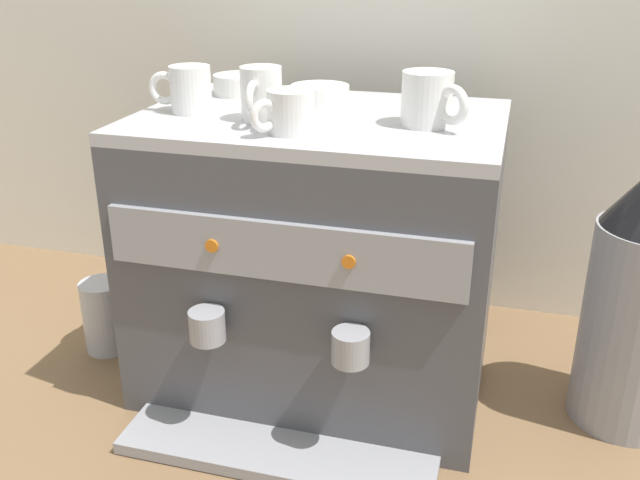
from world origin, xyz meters
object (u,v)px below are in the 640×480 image
at_px(ceramic_cup_1, 188,89).
at_px(ceramic_cup_2, 289,112).
at_px(ceramic_bowl_0, 320,95).
at_px(milk_pitcher, 105,316).
at_px(ceramic_cup_3, 261,94).
at_px(ceramic_bowl_1, 239,85).
at_px(ceramic_cup_0, 429,99).
at_px(espresso_machine, 319,255).

relative_size(ceramic_cup_1, ceramic_cup_2, 1.15).
bearing_deg(ceramic_bowl_0, ceramic_cup_2, -86.73).
bearing_deg(milk_pitcher, ceramic_cup_1, -1.68).
height_order(ceramic_cup_3, ceramic_bowl_1, ceramic_cup_3).
height_order(ceramic_cup_0, milk_pitcher, ceramic_cup_0).
xyz_separation_m(ceramic_cup_1, ceramic_bowl_0, (0.19, 0.12, -0.02)).
bearing_deg(ceramic_cup_0, ceramic_bowl_0, 150.97).
height_order(ceramic_cup_3, ceramic_bowl_0, ceramic_cup_3).
height_order(ceramic_cup_0, ceramic_bowl_0, ceramic_cup_0).
bearing_deg(ceramic_bowl_1, ceramic_bowl_0, -11.56).
relative_size(ceramic_cup_0, ceramic_cup_1, 1.02).
xyz_separation_m(ceramic_bowl_1, milk_pitcher, (-0.24, -0.15, -0.44)).
height_order(espresso_machine, ceramic_cup_2, ceramic_cup_2).
bearing_deg(espresso_machine, milk_pitcher, -176.05).
bearing_deg(espresso_machine, ceramic_cup_0, -7.71).
bearing_deg(ceramic_cup_3, milk_pitcher, 174.75).
bearing_deg(ceramic_cup_2, ceramic_cup_3, 137.23).
bearing_deg(ceramic_bowl_0, ceramic_cup_1, -146.50).
xyz_separation_m(espresso_machine, ceramic_bowl_1, (-0.19, 0.12, 0.27)).
bearing_deg(milk_pitcher, ceramic_bowl_0, 16.19).
bearing_deg(ceramic_bowl_0, ceramic_cup_0, -29.03).
relative_size(ceramic_cup_1, milk_pitcher, 0.73).
bearing_deg(espresso_machine, ceramic_cup_2, -95.54).
distance_m(ceramic_bowl_0, ceramic_bowl_1, 0.17).
distance_m(ceramic_cup_3, milk_pitcher, 0.58).
distance_m(ceramic_cup_1, ceramic_bowl_0, 0.23).
height_order(espresso_machine, ceramic_cup_0, ceramic_cup_0).
height_order(ceramic_cup_2, ceramic_cup_3, ceramic_cup_3).
height_order(ceramic_cup_0, ceramic_cup_1, ceramic_cup_0).
bearing_deg(ceramic_cup_2, ceramic_cup_1, 156.67).
bearing_deg(ceramic_bowl_0, milk_pitcher, -163.81).
relative_size(ceramic_cup_3, milk_pitcher, 0.74).
xyz_separation_m(ceramic_cup_2, milk_pitcher, (-0.42, 0.09, -0.45)).
bearing_deg(ceramic_cup_0, ceramic_cup_1, -178.26).
distance_m(ceramic_cup_0, ceramic_cup_1, 0.39).
bearing_deg(ceramic_cup_3, ceramic_bowl_0, 70.58).
height_order(ceramic_bowl_0, ceramic_bowl_1, ceramic_bowl_1).
distance_m(ceramic_cup_0, ceramic_cup_3, 0.26).
relative_size(ceramic_bowl_1, milk_pitcher, 0.64).
distance_m(ceramic_cup_1, milk_pitcher, 0.51).
bearing_deg(ceramic_cup_1, ceramic_cup_2, -23.33).
xyz_separation_m(ceramic_bowl_0, milk_pitcher, (-0.41, -0.12, -0.44)).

